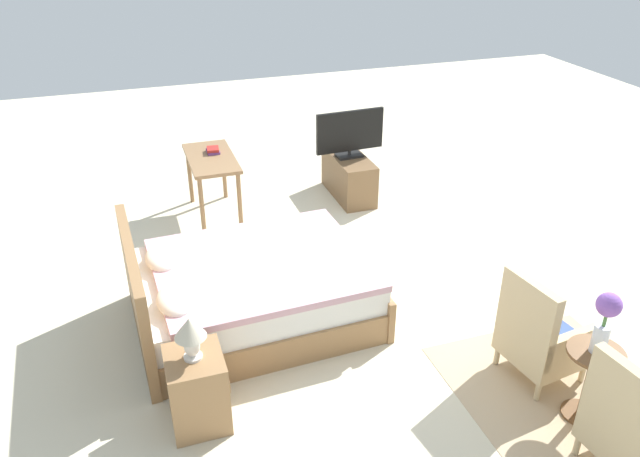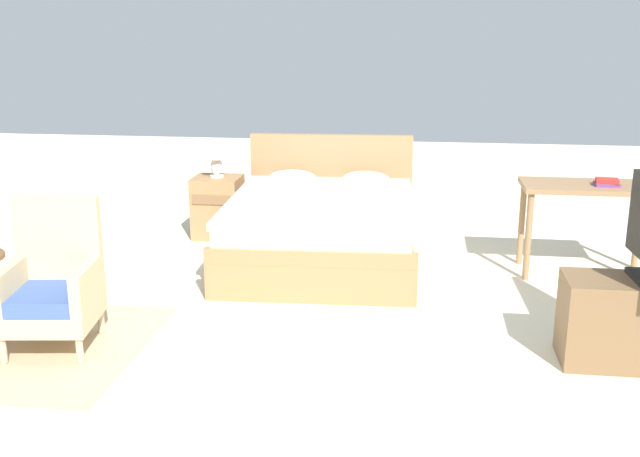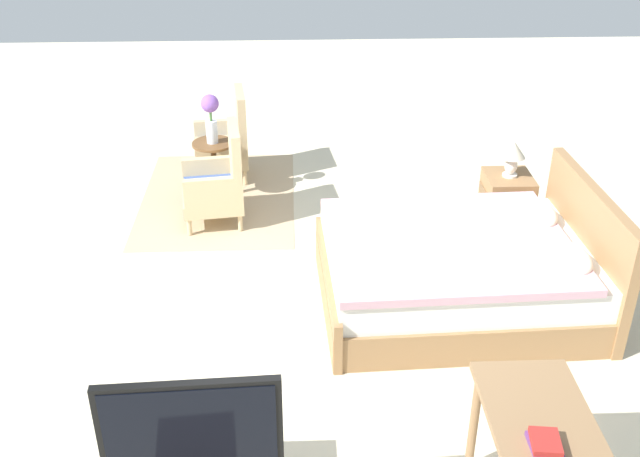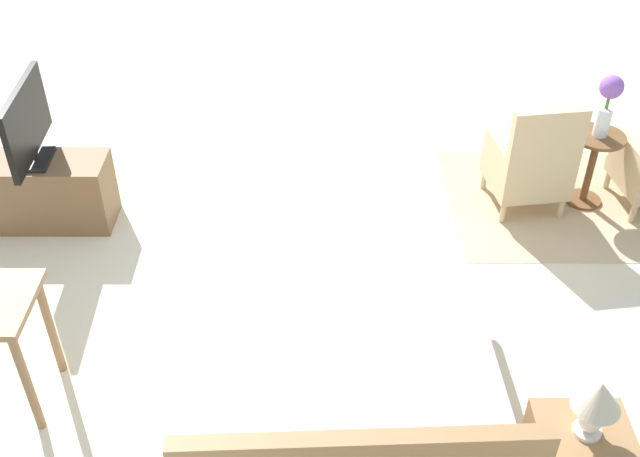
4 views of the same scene
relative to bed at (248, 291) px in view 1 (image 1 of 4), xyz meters
name	(u,v)px [view 1 (image 1 of 4)]	position (x,y,z in m)	size (l,w,h in m)	color
ground_plane	(353,293)	(0.09, -1.03, -0.30)	(16.00, 16.00, 0.00)	beige
floor_rug	(578,415)	(-1.93, -2.03, -0.29)	(2.10, 1.50, 0.01)	tan
bed	(248,291)	(0.00, 0.00, 0.00)	(1.64, 2.10, 0.96)	#997047
armchair_by_window_left	(634,428)	(-2.43, -1.97, 0.08)	(0.60, 0.60, 0.92)	#CCB284
armchair_by_window_right	(540,336)	(-1.44, -1.97, 0.08)	(0.61, 0.61, 0.92)	#CCB284
side_table	(590,376)	(-1.93, -2.05, 0.07)	(0.40, 0.40, 0.59)	brown
flower_vase	(606,317)	(-1.93, -2.05, 0.59)	(0.17, 0.17, 0.48)	silver
nightstand	(197,390)	(-1.09, 0.61, -0.01)	(0.44, 0.41, 0.58)	#997047
table_lamp	(190,333)	(-1.09, 0.61, 0.50)	(0.22, 0.22, 0.33)	silver
tv_stand	(349,176)	(2.17, -1.78, -0.03)	(0.96, 0.40, 0.53)	brown
tv_flatscreen	(350,133)	(2.17, -1.78, 0.53)	(0.22, 0.86, 0.58)	black
vanity_desk	(212,166)	(2.15, -0.08, 0.34)	(1.04, 0.52, 0.75)	#8E6B47
book_stack	(213,150)	(2.27, -0.13, 0.48)	(0.18, 0.15, 0.06)	#66387A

